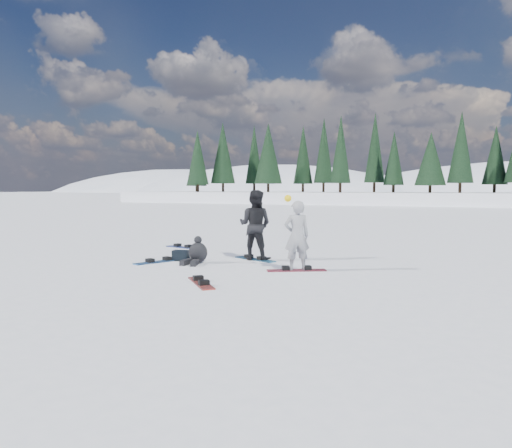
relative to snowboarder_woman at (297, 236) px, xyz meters
The scene contains 11 objects.
ground 0.91m from the snowboarder_woman, 23.42° to the left, with size 420.00×420.00×0.00m, color white.
alpine_backdrop 190.14m from the snowboarder_woman, 93.53° to the left, with size 412.50×227.00×53.20m.
snowboarder_woman is the anchor object (origin of this frame).
snowboarder_man 2.24m from the snowboarder_woman, 142.36° to the left, with size 0.99×0.78×2.05m, color black.
seated_rider 3.03m from the snowboarder_woman, behind, with size 0.62×0.95×0.76m.
gear_bag 3.76m from the snowboarder_woman, behind, with size 0.45×0.30×0.30m, color black.
snowboard_woman 0.89m from the snowboarder_woman, 30.96° to the left, with size 1.50×0.28×0.03m, color maroon.
snowboard_man 2.41m from the snowboarder_woman, 142.36° to the left, with size 1.50×0.28×0.03m, color #17567E.
snowboard_loose_b 2.95m from the snowboarder_woman, 118.81° to the right, with size 1.50×0.28×0.03m, color maroon.
snowboard_loose_a 4.17m from the snowboarder_woman, behind, with size 1.50×0.28×0.03m, color navy.
snowboard_loose_c 6.13m from the snowboarder_woman, 150.53° to the left, with size 1.50×0.28×0.03m, color #1D39A0.
Camera 1 is at (4.12, -11.89, 2.11)m, focal length 35.00 mm.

